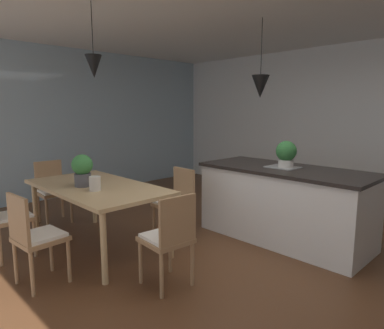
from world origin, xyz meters
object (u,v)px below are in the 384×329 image
chair_kitchen_end (169,237)px  chair_near_right (35,236)px  kitchen_island (284,203)px  dining_table (97,191)px  chair_far_right (176,201)px  chair_window_end (53,189)px  potted_plant_on_table (82,169)px  potted_plant_on_island (286,153)px  vase_on_dining_table (95,183)px  chair_near_left (6,216)px

chair_kitchen_end → chair_near_right: size_ratio=1.00×
chair_near_right → kitchen_island: size_ratio=0.42×
dining_table → chair_far_right: (0.41, 0.85, -0.20)m
chair_window_end → potted_plant_on_table: (1.22, -0.14, 0.46)m
potted_plant_on_island → vase_on_dining_table: size_ratio=2.12×
chair_window_end → dining_table: bearing=-0.1°
chair_window_end → potted_plant_on_island: (2.67, 1.76, 0.60)m
chair_kitchen_end → chair_far_right: 1.22m
kitchen_island → vase_on_dining_table: 2.26m
dining_table → chair_near_left: (-0.41, -0.85, -0.20)m
chair_near_right → chair_kitchen_end: bearing=44.4°
chair_kitchen_end → vase_on_dining_table: 1.12m
chair_far_right → vase_on_dining_table: size_ratio=5.61×
potted_plant_on_island → potted_plant_on_table: potted_plant_on_island is taller
chair_near_left → chair_near_right: size_ratio=1.00×
chair_far_right → potted_plant_on_island: potted_plant_on_island is taller
kitchen_island → dining_table: bearing=-128.1°
chair_kitchen_end → chair_far_right: (-0.87, 0.86, 0.00)m
dining_table → chair_near_left: chair_near_left is taller
chair_far_right → kitchen_island: kitchen_island is taller
potted_plant_on_table → kitchen_island: bearing=52.8°
dining_table → potted_plant_on_table: (-0.06, -0.13, 0.26)m
chair_near_left → chair_window_end: 1.22m
dining_table → chair_near_right: size_ratio=2.09×
chair_near_right → chair_far_right: bearing=90.1°
chair_near_right → chair_window_end: same height
chair_near_right → potted_plant_on_table: size_ratio=2.39×
chair_near_left → potted_plant_on_island: 3.23m
dining_table → vase_on_dining_table: bearing=-31.3°
chair_near_left → chair_far_right: size_ratio=1.00×
chair_far_right → chair_window_end: (-1.69, -0.85, 0.00)m
potted_plant_on_island → chair_near_left: bearing=-124.5°
chair_near_right → vase_on_dining_table: bearing=104.5°
chair_window_end → vase_on_dining_table: bearing=-5.4°
chair_kitchen_end → chair_near_right: 1.21m
chair_near_right → chair_far_right: size_ratio=1.00×
chair_far_right → chair_window_end: same height
chair_near_left → vase_on_dining_table: (0.64, 0.71, 0.34)m
potted_plant_on_table → chair_near_right: bearing=-56.8°
potted_plant_on_table → vase_on_dining_table: bearing=-1.1°
chair_kitchen_end → kitchen_island: kitchen_island is taller
dining_table → kitchen_island: bearing=51.9°
chair_near_left → vase_on_dining_table: size_ratio=5.61×
chair_kitchen_end → chair_window_end: bearing=179.9°
chair_near_right → kitchen_island: (0.97, 2.62, -0.01)m
chair_far_right → chair_window_end: 1.89m
potted_plant_on_table → chair_kitchen_end: bearing=5.5°
chair_kitchen_end → potted_plant_on_island: (0.10, 1.77, 0.60)m
chair_near_left → vase_on_dining_table: vase_on_dining_table is taller
vase_on_dining_table → chair_near_right: bearing=-75.5°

